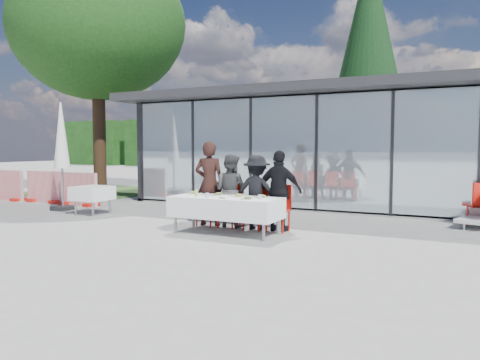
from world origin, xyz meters
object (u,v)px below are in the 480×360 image
diner_chair_d (280,206)px  plate_a (193,193)px  plate_b (219,194)px  folded_eyeglasses (222,198)px  diner_b (231,191)px  conifer_tree (368,50)px  plate_extra (248,198)px  lounger (480,215)px  plate_d (262,197)px  deciduous_tree (97,26)px  juice_bottle (196,193)px  diner_chair_a (210,201)px  diner_chair_c (257,204)px  spare_table_left (92,193)px  diner_d (280,191)px  diner_a (209,183)px  plate_c (239,196)px  diner_chair_b (231,203)px  diner_c (257,192)px  spare_chair_b (479,202)px  dining_table (226,207)px  market_umbrella (61,142)px

diner_chair_d → plate_a: (-1.80, -0.54, 0.24)m
plate_b → folded_eyeglasses: 0.53m
diner_b → conifer_tree: conifer_tree is taller
plate_a → diner_b: bearing=39.9°
plate_extra → lounger: bearing=41.3°
plate_d → deciduous_tree: deciduous_tree is taller
plate_b → juice_bottle: juice_bottle is taller
diner_chair_a → diner_b: size_ratio=0.61×
diner_b → plate_a: size_ratio=5.80×
plate_extra → folded_eyeglasses: plate_extra is taller
diner_chair_c → spare_table_left: diner_chair_c is taller
deciduous_tree → folded_eyeglasses: bearing=-34.1°
diner_d → diner_a: bearing=3.6°
spare_table_left → lounger: 9.40m
diner_a → plate_d: 1.69m
diner_b → plate_c: diner_b is taller
plate_extra → lounger: plate_extra is taller
folded_eyeglasses → deciduous_tree: size_ratio=0.01×
diner_chair_b → plate_extra: size_ratio=3.53×
diner_chair_d → plate_extra: 1.05m
diner_c → diner_chair_d: diner_c is taller
diner_chair_c → spare_chair_b: bearing=31.6°
folded_eyeglasses → plate_c: bearing=63.8°
diner_chair_d → conifer_tree: 13.20m
diner_b → diner_c: diner_b is taller
plate_d → spare_chair_b: size_ratio=0.28×
diner_b → juice_bottle: (-0.31, -0.92, 0.02)m
diner_d → plate_b: size_ratio=6.13×
spare_chair_b → plate_a: bearing=-150.2°
diner_chair_c → dining_table: bearing=-114.9°
diner_a → diner_chair_b: diner_a is taller
plate_b → spare_chair_b: 5.84m
diner_c → market_umbrella: (-6.11, 0.32, 1.12)m
spare_table_left → diner_c: bearing=-0.9°
diner_d → diner_chair_d: 0.31m
diner_chair_d → plate_c: diner_chair_d is taller
deciduous_tree → conifer_tree: (9.00, 7.00, -0.50)m
plate_a → diner_d: bearing=16.6°
diner_chair_c → plate_c: (-0.11, -0.63, 0.24)m
plate_extra → juice_bottle: juice_bottle is taller
diner_b → plate_d: 1.19m
diner_a → diner_c: bearing=169.1°
diner_a → deciduous_tree: deciduous_tree is taller
juice_bottle → folded_eyeglasses: bearing=-7.0°
diner_a → diner_chair_c: size_ratio=1.94×
lounger → diner_a: bearing=-154.8°
diner_chair_c → diner_chair_d: same height
diner_d → market_umbrella: 6.73m
plate_b → plate_c: 0.50m
dining_table → diner_d: (0.88, 0.74, 0.31)m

